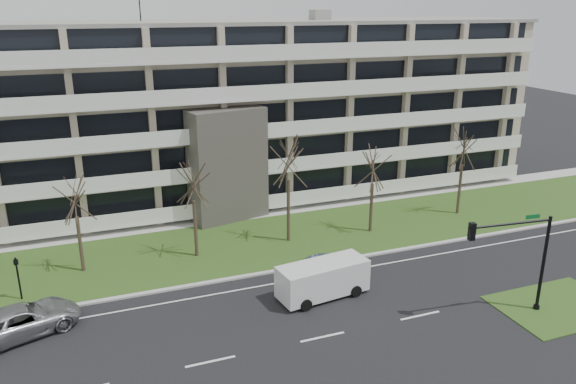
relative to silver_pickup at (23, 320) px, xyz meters
name	(u,v)px	position (x,y,z in m)	size (l,w,h in m)	color
ground	(323,337)	(14.62, -5.93, -0.81)	(160.00, 160.00, 0.00)	black
grass_verge	(249,243)	(14.62, 7.07, -0.78)	(90.00, 10.00, 0.06)	#2F4D19
curb	(272,272)	(14.62, 2.07, -0.75)	(90.00, 0.35, 0.12)	#B2B2AD
sidewalk	(230,218)	(14.62, 12.57, -0.77)	(90.00, 2.00, 0.08)	#B2B2AD
grass_median	(558,306)	(28.62, -7.93, -0.78)	(7.00, 5.00, 0.06)	#2F4D19
lane_edge_line	(280,283)	(14.62, 0.57, -0.80)	(90.00, 0.12, 0.01)	white
apartment_building	(206,111)	(14.61, 19.39, 6.81)	(60.50, 15.10, 18.75)	tan
silver_pickup	(23,320)	(0.00, 0.00, 0.00)	(2.68, 5.82, 1.62)	#B4B7BC
blue_sedan	(329,267)	(17.85, 0.22, -0.13)	(1.43, 4.10, 1.35)	#7090C3
white_van	(324,276)	(16.49, -1.90, 0.46)	(5.69, 2.78, 2.12)	white
traffic_signal	(519,251)	(25.54, -7.55, 3.03)	(5.10, 0.85, 5.92)	black
pedestrian_signal	(18,273)	(-0.38, 3.99, 0.93)	(0.28, 0.24, 2.73)	black
tree_2	(74,195)	(3.16, 6.66, 4.46)	(3.39, 3.39, 6.78)	#382B21
tree_3	(193,178)	(10.58, 6.30, 4.83)	(3.62, 3.62, 7.25)	#382B21
tree_4	(288,155)	(17.45, 6.48, 5.74)	(4.21, 4.21, 8.42)	#382B21
tree_5	(373,165)	(23.97, 5.95, 4.52)	(3.43, 3.43, 6.86)	#382B21
tree_6	(464,145)	(32.66, 6.80, 5.07)	(3.78, 3.78, 7.56)	#382B21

